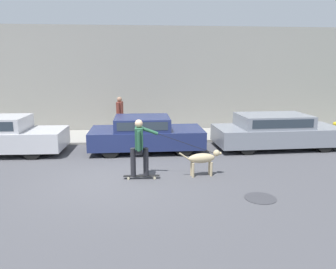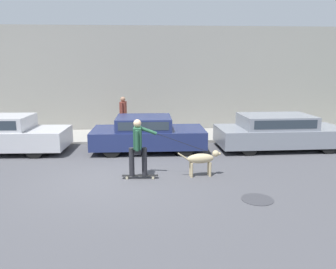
# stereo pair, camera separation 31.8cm
# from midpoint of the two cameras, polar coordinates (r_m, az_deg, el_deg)

# --- Properties ---
(ground_plane) EXTENTS (36.00, 36.00, 0.00)m
(ground_plane) POSITION_cam_midpoint_polar(r_m,az_deg,el_deg) (8.97, -8.29, -7.62)
(ground_plane) COLOR #47474C
(back_wall) EXTENTS (32.00, 0.30, 4.72)m
(back_wall) POSITION_cam_midpoint_polar(r_m,az_deg,el_deg) (15.20, -6.40, 9.47)
(back_wall) COLOR gray
(back_wall) RESTS_ON ground_plane
(sidewalk_curb) EXTENTS (30.00, 2.55, 0.10)m
(sidewalk_curb) POSITION_cam_midpoint_polar(r_m,az_deg,el_deg) (14.05, -6.49, -0.23)
(sidewalk_curb) COLOR gray
(sidewalk_curb) RESTS_ON ground_plane
(parked_car_1) EXTENTS (3.95, 1.85, 1.23)m
(parked_car_1) POSITION_cam_midpoint_polar(r_m,az_deg,el_deg) (11.62, -2.82, 0.07)
(parked_car_1) COLOR black
(parked_car_1) RESTS_ON ground_plane
(parked_car_2) EXTENTS (4.58, 1.97, 1.25)m
(parked_car_2) POSITION_cam_midpoint_polar(r_m,az_deg,el_deg) (12.59, 19.41, 0.40)
(parked_car_2) COLOR black
(parked_car_2) RESTS_ON ground_plane
(dog) EXTENTS (1.19, 0.35, 0.72)m
(dog) POSITION_cam_midpoint_polar(r_m,az_deg,el_deg) (9.00, 6.92, -4.30)
(dog) COLOR tan
(dog) RESTS_ON ground_plane
(skateboarder) EXTENTS (2.56, 0.58, 1.61)m
(skateboarder) POSITION_cam_midpoint_polar(r_m,az_deg,el_deg) (8.67, -4.16, -1.90)
(skateboarder) COLOR beige
(skateboarder) RESTS_ON ground_plane
(pedestrian_with_bag) EXTENTS (0.28, 0.72, 1.62)m
(pedestrian_with_bag) POSITION_cam_midpoint_polar(r_m,az_deg,el_deg) (13.89, -7.16, 3.55)
(pedestrian_with_bag) COLOR #28282D
(pedestrian_with_bag) RESTS_ON sidewalk_curb
(manhole_cover) EXTENTS (0.72, 0.72, 0.01)m
(manhole_cover) POSITION_cam_midpoint_polar(r_m,az_deg,el_deg) (7.87, 16.44, -10.79)
(manhole_cover) COLOR #38383D
(manhole_cover) RESTS_ON ground_plane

